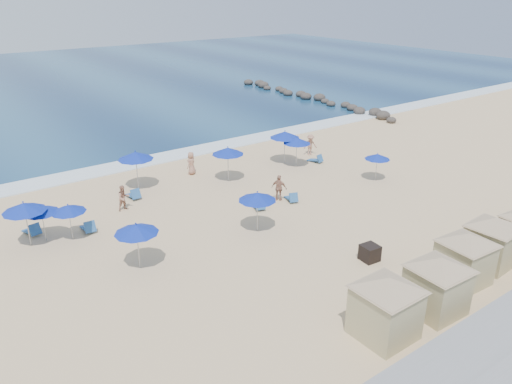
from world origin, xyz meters
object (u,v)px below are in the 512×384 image
umbrella_5 (257,196)px  cabana_3 (493,235)px  umbrella_0 (68,208)px  beachgoer_2 (310,145)px  cabana_2 (466,252)px  cabana_1 (438,278)px  umbrella_3 (136,229)px  cabana_0 (387,300)px  umbrella_4 (135,156)px  rock_jetty (311,97)px  umbrella_7 (285,135)px  beachgoer_3 (191,163)px  beachgoer_0 (124,198)px  umbrella_6 (228,151)px  beachgoer_1 (279,188)px  trash_bin (370,253)px  umbrella_8 (297,141)px  umbrella_2 (41,209)px  umbrella_1 (24,207)px  umbrella_9 (377,157)px

umbrella_5 → cabana_3: bearing=-53.8°
umbrella_0 → beachgoer_2: (20.48, 3.35, -0.98)m
cabana_2 → cabana_3: (2.52, 0.14, 0.02)m
cabana_1 → cabana_3: size_ratio=1.01×
umbrella_3 → umbrella_5: size_ratio=1.01×
cabana_2 → umbrella_5: 10.98m
cabana_0 → umbrella_5: cabana_0 is taller
umbrella_0 → umbrella_3: (1.76, -4.98, 0.29)m
umbrella_4 → beachgoer_2: size_ratio=1.59×
rock_jetty → umbrella_7: size_ratio=10.01×
beachgoer_3 → beachgoer_0: bearing=-3.8°
beachgoer_0 → beachgoer_2: bearing=1.1°
umbrella_3 → umbrella_6: umbrella_6 is taller
umbrella_0 → beachgoer_1: (12.52, -2.53, -0.98)m
cabana_2 → cabana_3: size_ratio=0.99×
trash_bin → umbrella_8: (6.23, 13.06, 1.65)m
umbrella_3 → beachgoer_1: umbrella_3 is taller
umbrella_5 → umbrella_8: 11.33m
umbrella_2 → umbrella_4: size_ratio=0.79×
umbrella_2 → beachgoer_3: 12.46m
cabana_2 → umbrella_1: cabana_2 is taller
umbrella_7 → beachgoer_3: (-7.11, 2.11, -1.46)m
cabana_2 → umbrella_8: cabana_2 is taller
cabana_1 → umbrella_0: size_ratio=2.14×
umbrella_5 → beachgoer_3: size_ratio=1.43×
umbrella_3 → umbrella_8: size_ratio=1.03×
umbrella_6 → beachgoer_1: bearing=-81.9°
umbrella_3 → cabana_1: bearing=-51.0°
trash_bin → cabana_3: bearing=-34.5°
umbrella_2 → beachgoer_3: bearing=20.9°
umbrella_4 → cabana_0: bearing=-85.9°
umbrella_1 → cabana_0: bearing=-59.6°
umbrella_0 → umbrella_2: bearing=150.6°
umbrella_2 → cabana_2: bearing=-47.1°
cabana_0 → beachgoer_0: bearing=101.6°
cabana_1 → beachgoer_1: bearing=81.2°
umbrella_9 → beachgoer_2: 7.15m
umbrella_9 → umbrella_4: bearing=149.3°
cabana_0 → umbrella_4: cabana_0 is taller
umbrella_5 → umbrella_1: bearing=151.8°
umbrella_9 → beachgoer_3: bearing=138.6°
beachgoer_0 → beachgoer_3: (6.53, 3.14, 0.04)m
umbrella_7 → beachgoer_3: 7.56m
rock_jetty → beachgoer_0: (-30.90, -17.16, 0.45)m
cabana_1 → umbrella_4: bearing=102.2°
cabana_0 → beachgoer_0: 17.93m
umbrella_9 → beachgoer_1: 8.03m
cabana_0 → umbrella_3: bearing=118.3°
umbrella_3 → beachgoer_0: size_ratio=1.52×
umbrella_5 → umbrella_8: (8.88, 7.03, -0.05)m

